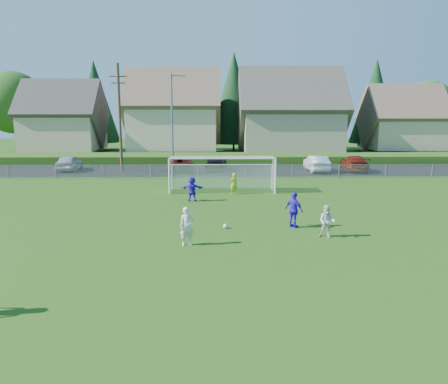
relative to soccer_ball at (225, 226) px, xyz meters
The scene contains 20 objects.
ground 5.84m from the soccer_ball, 90.32° to the right, with size 160.00×160.00×0.00m, color #193D0C.
asphalt_lot 21.66m from the soccer_ball, 90.09° to the left, with size 60.00×60.00×0.00m, color black.
grass_embankment 29.16m from the soccer_ball, 90.06° to the left, with size 70.00×6.00×0.80m, color #1E420F.
soccer_ball is the anchor object (origin of this frame).
player_white_a 3.24m from the soccer_ball, 121.96° to the right, with size 0.60×0.39×1.64m, color silver.
player_white_b 4.85m from the soccer_ball, 19.74° to the right, with size 0.72×0.56×1.48m, color silver.
player_blue_a 3.44m from the soccer_ball, ahead, with size 1.02×0.43×1.75m, color #2E16D5.
player_blue_b 6.96m from the soccer_ball, 106.58° to the left, with size 1.44×0.46×1.55m, color #2E16D5.
goalkeeper 9.11m from the soccer_ball, 85.30° to the left, with size 0.53×0.35×1.45m, color #ADCB17.
car_a 26.04m from the soccer_ball, 124.27° to the left, with size 1.76×4.38×1.49m, color #B9BBC2.
car_c 21.17m from the soccer_ball, 100.72° to the left, with size 2.35×5.10×1.42m, color #510A09.
car_d 21.58m from the soccer_ball, 91.35° to the left, with size 1.92×4.73×1.37m, color black.
car_f 22.48m from the soccer_ball, 66.27° to the left, with size 1.60×4.58×1.51m, color silver.
car_g 24.42m from the soccer_ball, 58.60° to the left, with size 2.05×5.04×1.46m, color maroon.
soccer_goal 10.32m from the soccer_ball, 90.18° to the left, with size 7.42×1.90×2.50m.
chainlink_fence 16.17m from the soccer_ball, 90.11° to the left, with size 52.06×0.06×1.20m.
streetlight 21.18m from the soccer_ball, 102.52° to the left, with size 1.38×0.18×9.00m.
utility_pole 23.75m from the soccer_ball, 114.25° to the left, with size 1.60×0.26×10.00m.
houses_row 37.38m from the soccer_ball, 86.96° to the left, with size 53.90×11.45×13.27m.
tree_row 43.44m from the soccer_ball, 88.65° to the left, with size 65.98×12.36×13.80m.
Camera 1 is at (-0.35, -14.66, 5.56)m, focal length 35.00 mm.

